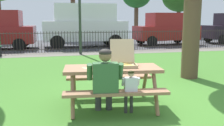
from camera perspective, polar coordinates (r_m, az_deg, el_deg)
ground at (r=7.51m, az=0.01°, el=-3.31°), size 28.00×12.17×0.02m
cobblestone_walkway at (r=12.72m, az=-5.81°, el=2.09°), size 28.00×1.40×0.01m
street_asphalt at (r=17.02m, az=-7.88°, el=3.99°), size 28.00×7.32×0.01m
picnic_table_foreground at (r=5.01m, az=0.04°, el=-2.85°), size 1.98×1.70×0.79m
pizza_box_open at (r=5.09m, az=2.44°, el=0.43°), size 0.56×0.65×0.50m
pizza_slice_on_table at (r=4.86m, az=-5.01°, el=-1.10°), size 0.26×0.29×0.02m
adult_at_table at (r=4.49m, az=-1.55°, el=-3.56°), size 0.63×0.63×1.19m
child_at_table at (r=4.55m, az=3.96°, el=-5.42°), size 0.32×0.31×0.82m
iron_fence_streetside at (r=13.35m, az=-6.27°, el=4.74°), size 19.45×0.03×1.03m
lamp_post_walkway at (r=12.27m, az=-7.04°, el=13.02°), size 0.28×0.28×3.90m
parked_car_center at (r=15.40m, az=-5.95°, el=8.32°), size 4.73×2.12×2.46m
parked_car_right at (r=16.89m, az=11.66°, el=7.30°), size 3.96×1.94×1.98m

